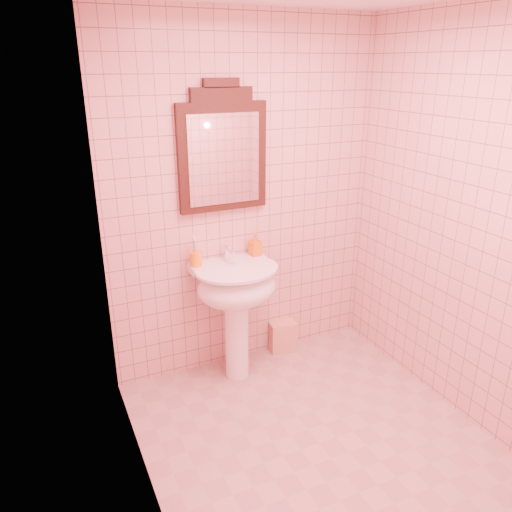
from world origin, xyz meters
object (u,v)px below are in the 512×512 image
toothbrush_cup (196,259)px  towel (282,336)px  pedestal_sink (237,294)px  soap_dispenser (255,245)px  mirror (223,152)px

toothbrush_cup → towel: toothbrush_cup is taller
pedestal_sink → soap_dispenser: (0.22, 0.16, 0.28)m
pedestal_sink → towel: (0.46, 0.17, -0.54)m
pedestal_sink → toothbrush_cup: (-0.24, 0.14, 0.25)m
pedestal_sink → towel: size_ratio=3.48×
pedestal_sink → soap_dispenser: size_ratio=5.30×
toothbrush_cup → soap_dispenser: toothbrush_cup is taller
soap_dispenser → pedestal_sink: bearing=-154.0°
mirror → towel: (0.46, -0.03, -1.49)m
pedestal_sink → towel: bearing=20.1°
toothbrush_cup → soap_dispenser: 0.45m
towel → toothbrush_cup: bearing=-178.0°
pedestal_sink → mirror: 0.98m
pedestal_sink → toothbrush_cup: toothbrush_cup is taller
pedestal_sink → mirror: mirror is taller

